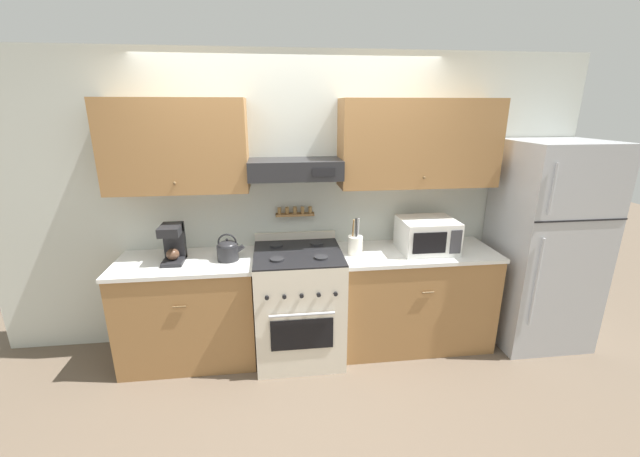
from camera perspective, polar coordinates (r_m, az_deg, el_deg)
The scene contains 10 objects.
ground_plane at distance 3.47m, azimuth -2.64°, elevation -19.90°, with size 16.00×16.00×0.00m, color brown.
wall_back at distance 3.42m, azimuth -2.85°, elevation 6.60°, with size 5.20×0.46×2.55m.
counter_left at distance 3.57m, azimuth -18.40°, elevation -11.13°, with size 1.12×0.64×0.90m.
counter_right at distance 3.71m, azimuth 13.38°, elevation -9.61°, with size 1.36×0.64×0.90m.
stove_range at distance 3.44m, azimuth -3.11°, elevation -10.82°, with size 0.72×0.74×1.02m.
refrigerator at distance 4.04m, azimuth 29.84°, elevation -2.11°, with size 0.80×0.73×1.83m.
tea_kettle at distance 3.28m, azimuth -13.25°, elevation -3.02°, with size 0.22×0.17×0.23m.
coffee_maker at distance 3.36m, azimuth -20.58°, elevation -1.89°, with size 0.16×0.24×0.31m.
microwave at distance 3.51m, azimuth 15.29°, elevation -0.93°, with size 0.47×0.41×0.28m.
utensil_crock at distance 3.32m, azimuth 5.13°, elevation -2.36°, with size 0.12×0.12×0.31m.
Camera 1 is at (-0.19, -2.76, 2.10)m, focal length 22.00 mm.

